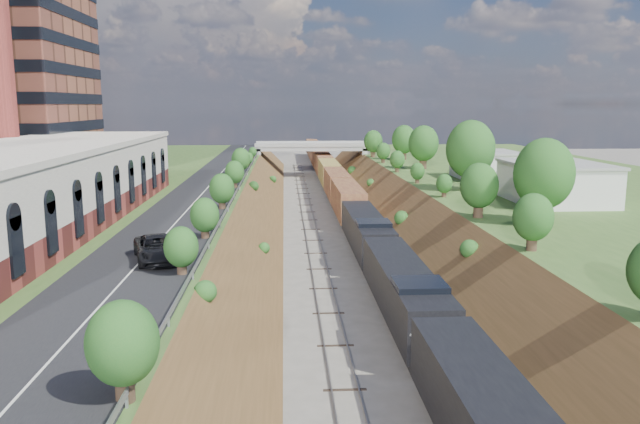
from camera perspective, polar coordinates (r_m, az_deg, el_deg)
platform_left at (r=79.28m, az=-23.29°, el=-0.41°), size 44.00×180.00×5.00m
platform_right at (r=83.96m, az=24.29°, el=0.05°), size 44.00×180.00×5.00m
embankment_left at (r=75.12m, az=-7.18°, el=-2.15°), size 10.00×180.00×10.00m
embankment_right at (r=76.80m, az=9.43°, el=-1.94°), size 10.00×180.00×10.00m
rail_left_track at (r=74.99m, az=-0.76°, el=-2.02°), size 1.58×180.00×0.18m
rail_right_track at (r=75.39m, az=3.19°, el=-1.97°), size 1.58×180.00×0.18m
road at (r=74.69m, az=-10.71°, el=1.62°), size 8.00×180.00×0.10m
guardrail at (r=74.01m, az=-7.59°, el=2.02°), size 0.10×171.00×0.70m
commercial_building at (r=56.35m, az=-26.46°, el=1.67°), size 14.30×62.30×7.00m
overpass at (r=135.86m, az=-0.82°, el=5.37°), size 24.50×8.30×7.40m
white_building_near at (r=72.09m, az=20.75°, el=2.43°), size 9.00×12.00×4.00m
white_building_far at (r=92.36m, az=14.95°, el=4.10°), size 8.00×10.00×3.60m
tree_right_large at (r=58.31m, az=19.79°, el=3.24°), size 5.25×5.25×7.61m
tree_left_crest at (r=34.90m, az=-13.12°, el=-4.46°), size 2.45×2.45×3.55m
freight_train at (r=107.62m, az=1.22°, el=3.04°), size 3.26×182.93×4.82m
suv at (r=43.25m, az=-14.63°, el=-3.25°), size 4.46×6.65×1.69m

